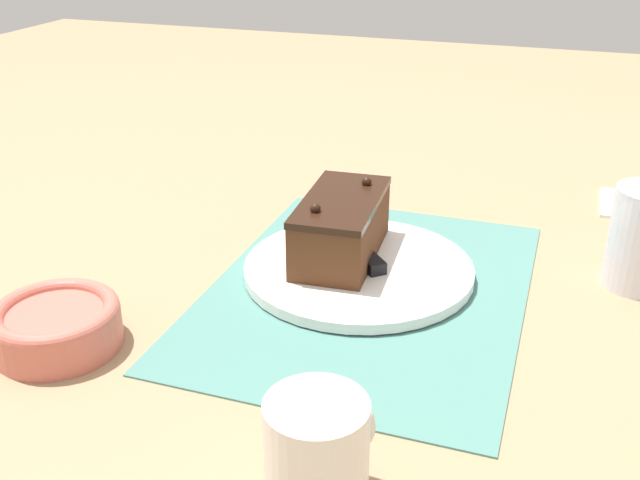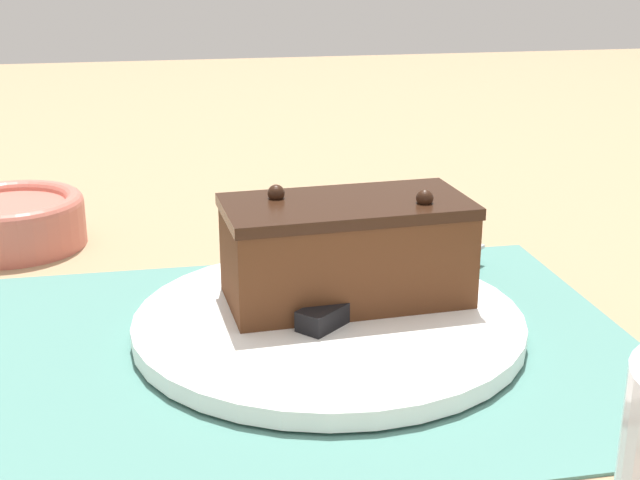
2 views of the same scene
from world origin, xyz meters
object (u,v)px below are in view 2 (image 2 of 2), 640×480
at_px(cake_plate, 329,323).
at_px(chocolate_cake, 346,250).
at_px(small_bowl, 13,219).
at_px(serving_knife, 371,294).

relative_size(cake_plate, chocolate_cake, 1.52).
height_order(chocolate_cake, small_bowl, chocolate_cake).
distance_m(cake_plate, chocolate_cake, 0.05).
bearing_deg(serving_knife, chocolate_cake, -158.74).
xyz_separation_m(serving_knife, small_bowl, (-0.27, 0.22, 0.00)).
distance_m(chocolate_cake, serving_knife, 0.04).
bearing_deg(chocolate_cake, serving_knife, -27.18).
distance_m(chocolate_cake, small_bowl, 0.33).
relative_size(chocolate_cake, serving_knife, 0.96).
distance_m(cake_plate, small_bowl, 0.33).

